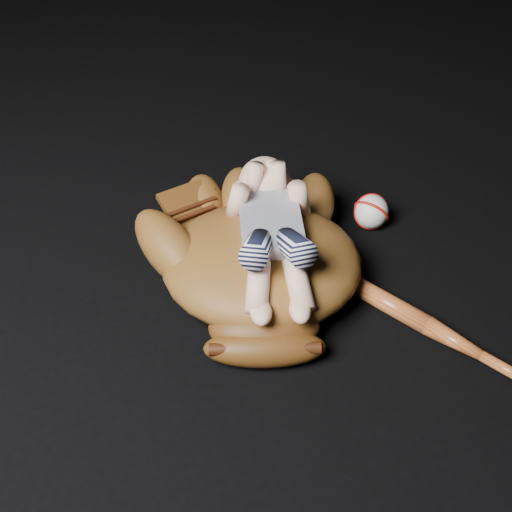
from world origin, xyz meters
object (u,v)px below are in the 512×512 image
at_px(newborn_baby, 273,232).
at_px(baseball, 371,212).
at_px(baseball_bat, 439,332).
at_px(baseball_glove, 262,255).

relative_size(newborn_baby, baseball, 5.38).
height_order(newborn_baby, baseball, newborn_baby).
height_order(baseball_bat, baseball, baseball).
distance_m(baseball_bat, baseball, 0.34).
distance_m(baseball_glove, newborn_baby, 0.06).
height_order(baseball_glove, newborn_baby, newborn_baby).
distance_m(newborn_baby, baseball_bat, 0.35).
xyz_separation_m(baseball_glove, newborn_baby, (0.02, -0.01, 0.06)).
xyz_separation_m(baseball_glove, baseball_bat, (0.28, -0.20, -0.07)).
height_order(baseball_glove, baseball, baseball_glove).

